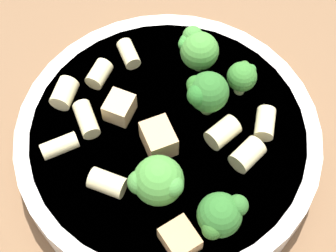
% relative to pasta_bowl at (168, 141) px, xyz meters
% --- Properties ---
extents(ground_plane, '(2.00, 2.00, 0.00)m').
position_rel_pasta_bowl_xyz_m(ground_plane, '(0.00, 0.00, -0.02)').
color(ground_plane, brown).
extents(pasta_bowl, '(0.25, 0.25, 0.04)m').
position_rel_pasta_bowl_xyz_m(pasta_bowl, '(0.00, 0.00, 0.00)').
color(pasta_bowl, silver).
rests_on(pasta_bowl, ground_plane).
extents(broccoli_floret_0, '(0.04, 0.03, 0.03)m').
position_rel_pasta_bowl_xyz_m(broccoli_floret_0, '(-0.01, -0.08, 0.03)').
color(broccoli_floret_0, '#9EC175').
rests_on(broccoli_floret_0, pasta_bowl).
extents(broccoli_floret_1, '(0.03, 0.03, 0.03)m').
position_rel_pasta_bowl_xyz_m(broccoli_floret_1, '(0.07, 0.00, 0.03)').
color(broccoli_floret_1, '#9EC175').
rests_on(broccoli_floret_1, pasta_bowl).
extents(broccoli_floret_2, '(0.03, 0.04, 0.04)m').
position_rel_pasta_bowl_xyz_m(broccoli_floret_2, '(0.06, 0.04, 0.04)').
color(broccoli_floret_2, '#9EC175').
rests_on(broccoli_floret_2, pasta_bowl).
extents(broccoli_floret_3, '(0.04, 0.04, 0.04)m').
position_rel_pasta_bowl_xyz_m(broccoli_floret_3, '(-0.04, -0.04, 0.04)').
color(broccoli_floret_3, '#9EC175').
rests_on(broccoli_floret_3, pasta_bowl).
extents(broccoli_floret_4, '(0.04, 0.04, 0.04)m').
position_rel_pasta_bowl_xyz_m(broccoli_floret_4, '(0.04, -0.00, 0.04)').
color(broccoli_floret_4, '#84AD60').
rests_on(broccoli_floret_4, pasta_bowl).
extents(rigatoni_0, '(0.03, 0.02, 0.02)m').
position_rel_pasta_bowl_xyz_m(rigatoni_0, '(-0.02, 0.07, 0.02)').
color(rigatoni_0, beige).
rests_on(rigatoni_0, pasta_bowl).
extents(rigatoni_1, '(0.03, 0.02, 0.02)m').
position_rel_pasta_bowl_xyz_m(rigatoni_1, '(0.04, -0.05, 0.02)').
color(rigatoni_1, beige).
rests_on(rigatoni_1, pasta_bowl).
extents(rigatoni_2, '(0.03, 0.03, 0.02)m').
position_rel_pasta_bowl_xyz_m(rigatoni_2, '(-0.05, 0.07, 0.02)').
color(rigatoni_2, beige).
rests_on(rigatoni_2, pasta_bowl).
extents(rigatoni_3, '(0.03, 0.03, 0.02)m').
position_rel_pasta_bowl_xyz_m(rigatoni_3, '(0.07, -0.04, 0.02)').
color(rigatoni_3, beige).
rests_on(rigatoni_3, pasta_bowl).
extents(rigatoni_4, '(0.03, 0.02, 0.01)m').
position_rel_pasta_bowl_xyz_m(rigatoni_4, '(-0.08, 0.03, 0.02)').
color(rigatoni_4, beige).
rests_on(rigatoni_4, pasta_bowl).
extents(rigatoni_5, '(0.03, 0.03, 0.02)m').
position_rel_pasta_bowl_xyz_m(rigatoni_5, '(-0.06, -0.01, 0.02)').
color(rigatoni_5, beige).
rests_on(rigatoni_5, pasta_bowl).
extents(rigatoni_6, '(0.03, 0.02, 0.02)m').
position_rel_pasta_bowl_xyz_m(rigatoni_6, '(0.03, -0.03, 0.02)').
color(rigatoni_6, beige).
rests_on(rigatoni_6, pasta_bowl).
extents(rigatoni_7, '(0.02, 0.03, 0.01)m').
position_rel_pasta_bowl_xyz_m(rigatoni_7, '(0.01, 0.08, 0.02)').
color(rigatoni_7, beige).
rests_on(rigatoni_7, pasta_bowl).
extents(rigatoni_8, '(0.02, 0.03, 0.01)m').
position_rel_pasta_bowl_xyz_m(rigatoni_8, '(-0.05, 0.04, 0.02)').
color(rigatoni_8, beige).
rests_on(rigatoni_8, pasta_bowl).
extents(chicken_chunk_0, '(0.03, 0.03, 0.02)m').
position_rel_pasta_bowl_xyz_m(chicken_chunk_0, '(-0.02, 0.04, 0.02)').
color(chicken_chunk_0, tan).
rests_on(chicken_chunk_0, pasta_bowl).
extents(chicken_chunk_1, '(0.02, 0.03, 0.02)m').
position_rel_pasta_bowl_xyz_m(chicken_chunk_1, '(-0.04, -0.08, 0.02)').
color(chicken_chunk_1, tan).
rests_on(chicken_chunk_1, pasta_bowl).
extents(chicken_chunk_2, '(0.03, 0.03, 0.02)m').
position_rel_pasta_bowl_xyz_m(chicken_chunk_2, '(-0.01, -0.01, 0.03)').
color(chicken_chunk_2, tan).
rests_on(chicken_chunk_2, pasta_bowl).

